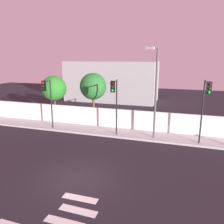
{
  "coord_description": "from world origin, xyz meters",
  "views": [
    {
      "loc": [
        5.25,
        -10.23,
        6.72
      ],
      "look_at": [
        -0.04,
        6.5,
        2.4
      ],
      "focal_mm": 35.82,
      "sensor_mm": 36.0,
      "label": 1
    }
  ],
  "objects_px": {
    "traffic_light_center": "(115,96)",
    "traffic_light_right": "(47,94)",
    "traffic_light_left": "(206,100)",
    "street_lamp_curbside": "(155,87)",
    "roadside_tree_midleft": "(93,87)",
    "roadside_tree_leftmost": "(54,89)"
  },
  "relations": [
    {
      "from": "traffic_light_left",
      "to": "street_lamp_curbside",
      "type": "height_order",
      "value": "street_lamp_curbside"
    },
    {
      "from": "street_lamp_curbside",
      "to": "traffic_light_center",
      "type": "bearing_deg",
      "value": -169.7
    },
    {
      "from": "street_lamp_curbside",
      "to": "roadside_tree_midleft",
      "type": "height_order",
      "value": "street_lamp_curbside"
    },
    {
      "from": "roadside_tree_leftmost",
      "to": "roadside_tree_midleft",
      "type": "distance_m",
      "value": 4.52
    },
    {
      "from": "traffic_light_right",
      "to": "roadside_tree_leftmost",
      "type": "relative_size",
      "value": 0.95
    },
    {
      "from": "traffic_light_center",
      "to": "traffic_light_left",
      "type": "bearing_deg",
      "value": 0.63
    },
    {
      "from": "traffic_light_left",
      "to": "traffic_light_right",
      "type": "xyz_separation_m",
      "value": [
        -13.25,
        -0.01,
        -0.24
      ]
    },
    {
      "from": "traffic_light_left",
      "to": "roadside_tree_midleft",
      "type": "distance_m",
      "value": 10.72
    },
    {
      "from": "traffic_light_left",
      "to": "roadside_tree_midleft",
      "type": "relative_size",
      "value": 0.95
    },
    {
      "from": "traffic_light_center",
      "to": "street_lamp_curbside",
      "type": "xyz_separation_m",
      "value": [
        3.16,
        0.58,
        0.81
      ]
    },
    {
      "from": "traffic_light_center",
      "to": "traffic_light_right",
      "type": "xyz_separation_m",
      "value": [
        -6.36,
        0.06,
        -0.14
      ]
    },
    {
      "from": "roadside_tree_leftmost",
      "to": "roadside_tree_midleft",
      "type": "height_order",
      "value": "roadside_tree_midleft"
    },
    {
      "from": "roadside_tree_leftmost",
      "to": "street_lamp_curbside",
      "type": "bearing_deg",
      "value": -14.7
    },
    {
      "from": "traffic_light_left",
      "to": "traffic_light_right",
      "type": "distance_m",
      "value": 13.25
    },
    {
      "from": "street_lamp_curbside",
      "to": "roadside_tree_leftmost",
      "type": "xyz_separation_m",
      "value": [
        -10.95,
        2.87,
        -0.96
      ]
    },
    {
      "from": "traffic_light_right",
      "to": "roadside_tree_midleft",
      "type": "height_order",
      "value": "roadside_tree_midleft"
    },
    {
      "from": "roadside_tree_midleft",
      "to": "traffic_light_left",
      "type": "bearing_deg",
      "value": -18.33
    },
    {
      "from": "roadside_tree_leftmost",
      "to": "roadside_tree_midleft",
      "type": "xyz_separation_m",
      "value": [
        4.5,
        0.0,
        0.38
      ]
    },
    {
      "from": "traffic_light_center",
      "to": "roadside_tree_leftmost",
      "type": "distance_m",
      "value": 8.52
    },
    {
      "from": "roadside_tree_leftmost",
      "to": "traffic_light_right",
      "type": "bearing_deg",
      "value": -67.14
    },
    {
      "from": "traffic_light_right",
      "to": "roadside_tree_midleft",
      "type": "distance_m",
      "value": 4.59
    },
    {
      "from": "traffic_light_left",
      "to": "street_lamp_curbside",
      "type": "relative_size",
      "value": 0.67
    }
  ]
}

